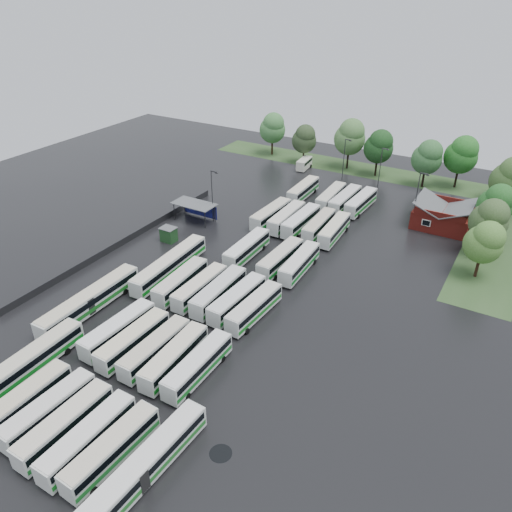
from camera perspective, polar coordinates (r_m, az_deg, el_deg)
The scene contains 59 objects.
ground at distance 72.52m, azimuth -6.20°, elevation -5.39°, with size 160.00×160.00×0.00m, color black.
brick_building at distance 98.80m, azimuth 20.53°, elevation 4.12°, with size 10.07×8.60×5.39m.
wash_shed at distance 95.50m, azimuth -6.94°, elevation 5.75°, with size 8.20×4.20×3.58m.
utility_hut at distance 89.08m, azimuth -9.96°, elevation 2.46°, with size 2.70×2.20×2.62m.
grass_strip_north at distance 124.02m, azimuth 12.63°, elevation 9.51°, with size 80.00×10.00×0.01m, color #2B4720.
grass_strip_east at distance 98.83m, azimuth 25.93°, elevation 1.73°, with size 10.00×50.00×0.01m, color #2B4720.
west_fence at distance 90.21m, azimuth -14.71°, elevation 1.74°, with size 0.10×50.00×1.20m, color #2D2D30.
bus_r0c0 at distance 60.73m, azimuth -24.91°, elevation -14.78°, with size 2.44×10.99×3.05m.
bus_r0c1 at distance 58.78m, azimuth -22.61°, elevation -15.93°, with size 2.68×10.95×3.03m.
bus_r0c2 at distance 56.66m, azimuth -20.98°, elevation -17.55°, with size 2.49×11.15×3.10m.
bus_r0c3 at distance 54.72m, azimuth -18.62°, elevation -19.11°, with size 2.44×11.15×3.10m.
bus_r0c4 at distance 53.21m, azimuth -16.17°, elevation -20.44°, with size 2.77×11.01×3.04m.
bus_r1c0 at distance 66.79m, azimuth -15.47°, elevation -8.13°, with size 2.82×11.35×3.14m.
bus_r1c1 at distance 64.67m, azimuth -13.86°, elevation -9.33°, with size 2.58×11.16×3.09m.
bus_r1c2 at distance 62.88m, azimuth -11.46°, elevation -10.32°, with size 2.44×10.99×3.05m.
bus_r1c3 at distance 61.24m, azimuth -9.31°, elevation -11.33°, with size 2.85×11.20×3.09m.
bus_r1c4 at distance 59.79m, azimuth -6.66°, elevation -12.31°, with size 2.37×11.06×3.08m.
bus_r2c0 at distance 74.61m, azimuth -8.60°, elevation -2.89°, with size 2.85×11.21×3.10m.
bus_r2c1 at distance 72.96m, azimuth -6.44°, elevation -3.58°, with size 2.41×10.88×3.02m.
bus_r2c2 at distance 71.57m, azimuth -4.28°, elevation -4.11°, with size 2.63×11.48×3.18m.
bus_r2c3 at distance 69.95m, azimuth -2.17°, elevation -4.96°, with size 2.93×11.35×3.13m.
bus_r2c4 at distance 68.37m, azimuth -0.21°, elevation -5.92°, with size 2.86×11.01×3.04m.
bus_r3c1 at distance 82.38m, azimuth -1.05°, elevation 0.87°, with size 2.53×11.36×3.15m.
bus_r3c3 at distance 79.65m, azimuth 2.79°, elevation -0.27°, with size 2.70×11.27×3.12m.
bus_r3c4 at distance 78.58m, azimuth 4.99°, elevation -0.83°, with size 2.74×11.13×3.08m.
bus_r4c0 at distance 94.31m, azimuth 1.71°, elevation 4.80°, with size 2.85×11.38×3.14m.
bus_r4c1 at distance 93.06m, azimuth 3.51°, elevation 4.39°, with size 2.54×11.33×3.15m.
bus_r4c2 at distance 91.94m, azimuth 5.16°, elevation 4.01°, with size 2.64×11.46×3.18m.
bus_r4c3 at distance 90.95m, azimuth 7.20°, elevation 3.52°, with size 2.67×10.92×3.02m.
bus_r4c4 at distance 89.59m, azimuth 8.93°, elevation 2.97°, with size 2.86×11.06×3.05m.
bus_r5c0 at distance 105.64m, azimuth 5.41°, elevation 7.51°, with size 2.61×11.29×3.13m.
bus_r5c2 at distance 102.98m, azimuth 8.56°, elevation 6.70°, with size 2.76×11.36×3.14m.
bus_r5c3 at distance 101.97m, azimuth 10.13°, elevation 6.34°, with size 2.73×11.53×3.19m.
bus_r5c4 at distance 101.47m, azimuth 11.88°, elevation 6.02°, with size 2.91×11.39×3.14m.
artic_bus_west_a at distance 65.21m, azimuth -25.06°, elevation -11.33°, with size 2.70×16.45×3.04m.
artic_bus_west_b at distance 79.02m, azimuth -9.84°, elevation -0.97°, with size 3.12×16.86×3.11m.
artic_bus_west_c at distance 73.21m, azimuth -18.45°, elevation -4.89°, with size 2.67×17.26×3.20m.
artic_bus_east at distance 51.05m, azimuth -12.91°, elevation -22.69°, with size 2.88×16.51×3.05m.
minibus at distance 122.36m, azimuth 5.53°, elevation 10.49°, with size 2.56×5.81×2.47m.
tree_north_0 at distance 130.42m, azimuth 1.93°, elevation 14.45°, with size 6.62×6.62×10.96m.
tree_north_1 at distance 124.22m, azimuth 5.57°, elevation 13.20°, with size 5.96×5.96×9.87m.
tree_north_2 at distance 122.05m, azimuth 10.73°, elevation 13.26°, with size 7.36×7.36×12.18m.
tree_north_3 at distance 118.83m, azimuth 13.90°, elevation 12.08°, with size 6.65×6.65×11.01m.
tree_north_4 at distance 114.93m, azimuth 19.04°, elevation 10.66°, with size 6.53×6.53×10.81m.
tree_north_5 at distance 117.11m, azimuth 22.48°, elevation 10.68°, with size 7.08×7.08×11.73m.
tree_east_0 at distance 82.38m, azimuth 24.71°, elevation 1.49°, with size 5.88×5.88×9.73m.
tree_east_1 at distance 89.48m, azimuth 25.17°, elevation 3.81°, with size 6.17×6.17×10.23m.
tree_east_2 at distance 96.17m, azimuth 25.81°, elevation 5.42°, with size 6.21×6.21×10.29m.
tree_east_3 at distance 105.69m, azimuth 27.18°, elevation 7.88°, with size 7.37×7.37×12.21m.
tree_east_4 at distance 113.83m, azimuth 26.50°, elevation 8.06°, with size 4.96×4.96×8.21m.
lamp_post_ne at distance 95.08m, azimuth 17.96°, elevation 6.50°, with size 1.66×0.32×10.76m.
lamp_post_nw at distance 93.62m, azimuth -4.98°, elevation 7.27°, with size 1.55×0.30×10.09m.
lamp_post_back_w at distance 115.28m, azimuth 10.08°, elevation 11.13°, with size 1.46×0.28×9.49m.
lamp_post_back_e at distance 111.02m, azimuth 14.09°, elevation 9.93°, with size 1.45×0.28×9.41m.
puddle_0 at distance 62.28m, azimuth -20.92°, elevation -14.59°, with size 3.94×3.94×0.01m, color black.
puddle_1 at distance 57.55m, azimuth -13.63°, elevation -17.60°, with size 3.22×3.22×0.01m, color black.
puddle_2 at distance 78.54m, azimuth -12.32°, elevation -2.94°, with size 6.47×6.47×0.01m, color black.
puddle_3 at distance 69.24m, azimuth -4.15°, elevation -7.20°, with size 3.94×3.94×0.01m, color black.
puddle_4 at distance 53.31m, azimuth -4.06°, elevation -21.58°, with size 2.32×2.32×0.01m, color black.
Camera 1 is at (36.55, -46.81, 41.61)m, focal length 35.00 mm.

